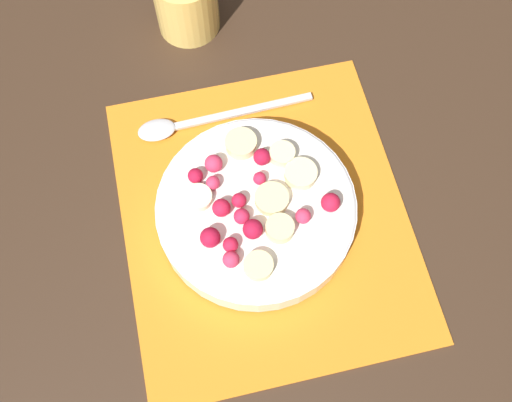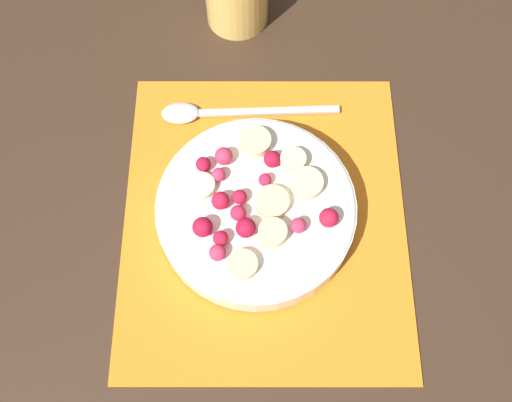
% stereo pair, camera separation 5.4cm
% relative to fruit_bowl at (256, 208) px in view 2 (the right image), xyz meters
% --- Properties ---
extents(ground_plane, '(3.00, 3.00, 0.00)m').
position_rel_fruit_bowl_xyz_m(ground_plane, '(-0.00, -0.01, -0.03)').
color(ground_plane, '#382619').
extents(placemat, '(0.37, 0.32, 0.01)m').
position_rel_fruit_bowl_xyz_m(placemat, '(-0.00, -0.01, -0.02)').
color(placemat, orange).
rests_on(placemat, ground_plane).
extents(fruit_bowl, '(0.22, 0.22, 0.06)m').
position_rel_fruit_bowl_xyz_m(fruit_bowl, '(0.00, 0.00, 0.00)').
color(fruit_bowl, white).
rests_on(fruit_bowl, placemat).
extents(spoon, '(0.03, 0.22, 0.01)m').
position_rel_fruit_bowl_xyz_m(spoon, '(0.13, 0.05, -0.02)').
color(spoon, silver).
rests_on(spoon, placemat).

